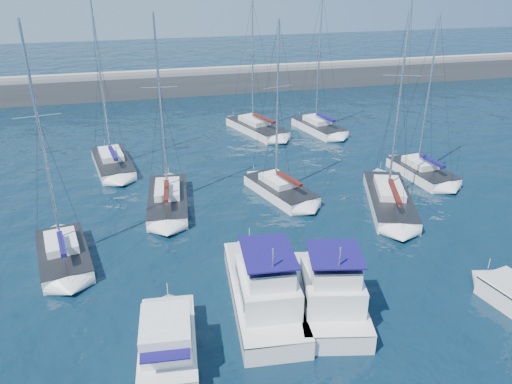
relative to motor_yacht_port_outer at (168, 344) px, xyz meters
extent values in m
plane|color=black|center=(9.82, 3.22, -0.94)|extent=(220.00, 220.00, 0.00)
cube|color=#424244|center=(9.82, 55.22, 0.06)|extent=(160.00, 6.00, 4.00)
cube|color=gray|center=(9.82, 55.22, 2.26)|extent=(160.00, 1.20, 0.50)
cube|color=white|center=(0.02, 0.25, -0.54)|extent=(3.30, 6.55, 1.60)
cube|color=#262628|center=(0.02, 0.25, 0.21)|extent=(3.35, 6.56, 0.08)
cube|color=white|center=(-0.05, -0.51, 1.06)|extent=(2.58, 3.13, 1.60)
cube|color=black|center=(-0.05, -0.51, 1.14)|extent=(2.58, 2.55, 0.45)
cube|color=#130E53|center=(-0.15, -1.67, 1.36)|extent=(2.36, 2.12, 0.07)
cube|color=white|center=(5.68, 3.22, -0.54)|extent=(4.33, 10.15, 1.60)
cube|color=#262628|center=(5.68, 3.22, 0.21)|extent=(4.40, 10.16, 0.08)
cube|color=white|center=(5.57, 2.02, 1.06)|extent=(3.35, 4.82, 1.60)
cube|color=black|center=(5.57, 2.02, 1.14)|extent=(3.33, 3.91, 0.45)
cube|color=white|center=(5.55, 1.82, 2.31)|extent=(2.64, 3.40, 0.90)
cube|color=#130E53|center=(5.55, 1.82, 3.31)|extent=(2.97, 3.88, 0.08)
cube|color=white|center=(9.14, 1.97, -0.54)|extent=(5.19, 8.45, 1.60)
cube|color=#262628|center=(9.14, 1.97, 0.21)|extent=(5.26, 8.47, 0.08)
cube|color=white|center=(8.93, 1.03, 1.06)|extent=(3.77, 4.21, 1.60)
cube|color=black|center=(8.93, 1.03, 1.14)|extent=(3.67, 3.51, 0.45)
cube|color=white|center=(8.89, 0.84, 2.31)|extent=(2.93, 3.01, 0.90)
cube|color=#130E53|center=(8.89, 0.84, 3.31)|extent=(3.31, 3.44, 0.08)
cube|color=white|center=(-5.90, 10.54, -0.64)|extent=(4.20, 7.23, 1.30)
cube|color=#262628|center=(-5.90, 10.54, -0.01)|extent=(4.26, 7.24, 0.06)
cube|color=white|center=(-5.98, 10.96, 0.31)|extent=(2.46, 3.28, 0.55)
cylinder|color=silver|center=(-6.02, 11.21, 7.37)|extent=(0.18, 0.18, 13.73)
cylinder|color=silver|center=(-5.71, 9.54, 0.86)|extent=(0.74, 3.36, 0.12)
cube|color=#130E53|center=(-5.69, 9.44, 1.01)|extent=(0.91, 3.07, 0.28)
cube|color=white|center=(1.44, 17.18, -0.64)|extent=(3.81, 8.68, 1.30)
cube|color=#262628|center=(1.44, 17.18, -0.01)|extent=(3.87, 8.68, 0.06)
cube|color=white|center=(1.49, 17.70, 0.31)|extent=(2.30, 3.86, 0.55)
cylinder|color=silver|center=(1.52, 18.02, 7.16)|extent=(0.18, 0.18, 13.31)
cylinder|color=silver|center=(1.31, 15.92, 0.86)|extent=(0.53, 4.20, 0.12)
cube|color=#44120D|center=(1.30, 15.82, 1.01)|extent=(0.72, 3.81, 0.28)
cube|color=white|center=(10.79, 16.88, -0.64)|extent=(4.97, 7.70, 1.30)
cube|color=#262628|center=(10.79, 16.88, -0.01)|extent=(5.02, 7.72, 0.06)
cube|color=white|center=(10.65, 17.30, 0.31)|extent=(2.76, 3.56, 0.55)
cylinder|color=silver|center=(10.57, 17.56, 6.85)|extent=(0.18, 0.18, 12.68)
cylinder|color=silver|center=(11.12, 15.86, 0.86)|extent=(1.22, 3.44, 0.12)
cube|color=#44120D|center=(11.15, 15.76, 1.01)|extent=(1.33, 3.17, 0.28)
cube|color=white|center=(18.77, 12.96, -0.64)|extent=(6.09, 10.15, 1.30)
cube|color=#262628|center=(18.77, 12.96, -0.01)|extent=(6.15, 10.17, 0.06)
cube|color=white|center=(18.97, 13.53, 0.31)|extent=(3.29, 4.66, 0.55)
cylinder|color=silver|center=(19.09, 13.87, 7.85)|extent=(0.18, 0.18, 14.68)
cylinder|color=silver|center=(18.30, 11.59, 0.86)|extent=(1.69, 4.61, 0.12)
cube|color=#44120D|center=(18.27, 11.50, 1.01)|extent=(1.75, 4.23, 0.28)
cube|color=white|center=(24.43, 17.57, -0.64)|extent=(3.80, 7.17, 1.30)
cube|color=#262628|center=(24.43, 17.57, -0.01)|extent=(3.86, 7.18, 0.06)
cube|color=white|center=(24.38, 17.99, 0.31)|extent=(2.30, 3.21, 0.55)
cylinder|color=silver|center=(24.35, 18.25, 6.88)|extent=(0.18, 0.18, 12.76)
cylinder|color=silver|center=(24.56, 16.54, 0.86)|extent=(0.53, 3.42, 0.12)
cube|color=#130E53|center=(24.57, 16.44, 1.01)|extent=(0.72, 3.11, 0.28)
cube|color=white|center=(-2.98, 26.62, -0.64)|extent=(4.26, 8.44, 1.30)
cube|color=#262628|center=(-2.98, 26.62, -0.01)|extent=(4.32, 8.45, 0.06)
cube|color=white|center=(-3.06, 27.12, 0.31)|extent=(2.49, 3.80, 0.55)
cylinder|color=silver|center=(-3.11, 27.41, 7.70)|extent=(0.18, 0.18, 14.38)
cylinder|color=silver|center=(-2.78, 25.42, 0.86)|extent=(0.77, 4.00, 0.12)
cube|color=#130E53|center=(-2.77, 25.33, 1.01)|extent=(0.93, 3.64, 0.28)
cube|color=white|center=(13.01, 33.97, -0.64)|extent=(5.84, 9.23, 1.30)
cube|color=#262628|center=(13.01, 33.97, -0.01)|extent=(5.90, 9.25, 0.06)
cube|color=white|center=(12.83, 34.49, 0.31)|extent=(3.18, 4.26, 0.55)
cylinder|color=silver|center=(12.72, 34.79, 6.92)|extent=(0.18, 0.18, 12.82)
cylinder|color=silver|center=(13.45, 32.75, 0.86)|extent=(1.57, 4.14, 0.12)
cube|color=#44120D|center=(13.48, 32.65, 1.01)|extent=(1.64, 3.80, 0.28)
cube|color=white|center=(20.05, 32.46, -0.64)|extent=(4.64, 7.78, 1.30)
cube|color=#262628|center=(20.05, 32.46, -0.01)|extent=(4.69, 7.79, 0.06)
cube|color=white|center=(19.94, 32.91, 0.31)|extent=(2.65, 3.55, 0.55)
cylinder|color=silver|center=(19.88, 33.17, 7.30)|extent=(0.18, 0.18, 13.58)
cylinder|color=silver|center=(20.31, 31.40, 0.86)|extent=(0.98, 3.56, 0.12)
cube|color=#130E53|center=(20.33, 31.31, 1.01)|extent=(1.11, 3.26, 0.28)
camera|label=1|loc=(-0.38, -19.48, 17.07)|focal=35.00mm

